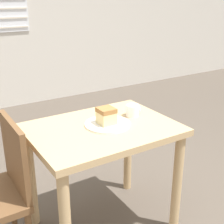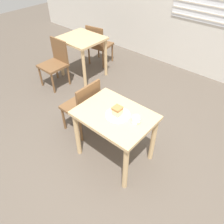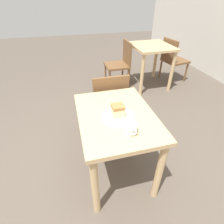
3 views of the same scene
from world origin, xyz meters
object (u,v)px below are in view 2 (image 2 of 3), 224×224
object	(u,v)px
chair_far_corner	(55,62)
plate	(118,115)
dining_table_near	(115,123)
dining_table_far	(82,46)
chair_far_opposite	(99,44)
cake_slice	(117,111)
coffee_mug	(136,120)
chair_near_window	(83,106)

from	to	relation	value
chair_far_corner	plate	bearing A→B (deg)	-17.93
dining_table_near	dining_table_far	world-z (taller)	dining_table_far
plate	chair_far_opposite	bearing A→B (deg)	138.48
chair_far_opposite	cake_slice	distance (m)	2.59
cake_slice	coffee_mug	size ratio (longest dim) A/B	1.10
cake_slice	plate	bearing A→B (deg)	-1.24
dining_table_near	cake_slice	xyz separation A→B (m)	(0.03, 0.00, 0.19)
plate	chair_near_window	bearing A→B (deg)	173.19
dining_table_far	coffee_mug	world-z (taller)	coffee_mug
cake_slice	coffee_mug	xyz separation A→B (m)	(0.22, 0.04, -0.02)
dining_table_far	chair_far_opposite	size ratio (longest dim) A/B	0.93
coffee_mug	cake_slice	bearing A→B (deg)	-170.00
dining_table_near	dining_table_far	distance (m)	2.14
chair_far_opposite	plate	distance (m)	2.59
chair_far_opposite	plate	bearing A→B (deg)	129.13
chair_far_corner	cake_slice	size ratio (longest dim) A/B	8.42
chair_near_window	cake_slice	xyz separation A→B (m)	(0.66, -0.08, 0.33)
chair_far_corner	plate	world-z (taller)	chair_far_corner
chair_near_window	cake_slice	world-z (taller)	chair_near_window
plate	chair_far_corner	bearing A→B (deg)	162.48
chair_near_window	plate	bearing A→B (deg)	83.19
coffee_mug	chair_near_window	bearing A→B (deg)	177.39
plate	cake_slice	world-z (taller)	cake_slice
plate	coffee_mug	size ratio (longest dim) A/B	3.05
chair_near_window	chair_far_corner	distance (m)	1.41
chair_far_corner	chair_near_window	bearing A→B (deg)	-23.05
chair_far_corner	dining_table_far	bearing A→B (deg)	74.65
cake_slice	coffee_mug	distance (m)	0.23
dining_table_near	chair_near_window	distance (m)	0.65
coffee_mug	dining_table_near	bearing A→B (deg)	-170.24
plate	dining_table_far	bearing A→B (deg)	147.52
chair_far_opposite	cake_slice	bearing A→B (deg)	129.00
dining_table_near	coffee_mug	world-z (taller)	coffee_mug
cake_slice	chair_far_opposite	bearing A→B (deg)	138.35
chair_far_corner	coffee_mug	xyz separation A→B (m)	(2.19, -0.58, 0.30)
dining_table_far	chair_far_corner	bearing A→B (deg)	-104.95
dining_table_far	chair_far_corner	size ratio (longest dim) A/B	0.93
chair_far_opposite	coffee_mug	world-z (taller)	chair_far_opposite
dining_table_far	chair_far_opposite	distance (m)	0.58
chair_far_opposite	plate	xyz separation A→B (m)	(1.93, -1.71, 0.27)
plate	coffee_mug	world-z (taller)	coffee_mug
dining_table_far	plate	size ratio (longest dim) A/B	2.82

